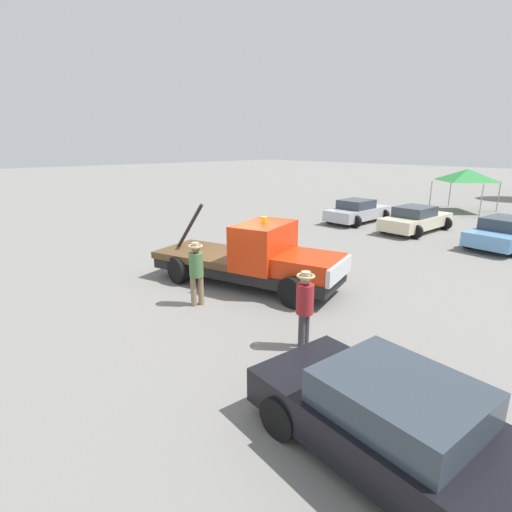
{
  "coord_description": "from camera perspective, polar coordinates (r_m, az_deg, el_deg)",
  "views": [
    {
      "loc": [
        9.25,
        -8.12,
        4.39
      ],
      "look_at": [
        0.5,
        0.0,
        1.05
      ],
      "focal_mm": 28.0,
      "sensor_mm": 36.0,
      "label": 1
    }
  ],
  "objects": [
    {
      "name": "ground_plane",
      "position": [
        13.07,
        -1.49,
        -4.0
      ],
      "size": [
        160.0,
        160.0,
        0.0
      ],
      "primitive_type": "plane",
      "color": "gray"
    },
    {
      "name": "canopy_tent_green",
      "position": [
        30.48,
        27.95,
        10.17
      ],
      "size": [
        3.26,
        3.26,
        2.84
      ],
      "color": "#9E9EA3",
      "rests_on": "ground"
    },
    {
      "name": "tow_truck",
      "position": [
        12.61,
        -0.06,
        -0.4
      ],
      "size": [
        6.55,
        3.78,
        2.51
      ],
      "rotation": [
        0.0,
        0.0,
        0.3
      ],
      "color": "black",
      "rests_on": "ground"
    },
    {
      "name": "parked_car_silver",
      "position": [
        24.09,
        14.29,
        6.21
      ],
      "size": [
        2.38,
        4.44,
        1.34
      ],
      "rotation": [
        0.0,
        0.0,
        1.58
      ],
      "color": "#B7B7BC",
      "rests_on": "ground"
    },
    {
      "name": "foreground_car",
      "position": [
        6.24,
        21.0,
        -22.4
      ],
      "size": [
        5.0,
        2.33,
        1.34
      ],
      "rotation": [
        0.0,
        0.0,
        -0.09
      ],
      "color": "black",
      "rests_on": "ground"
    },
    {
      "name": "person_near_truck",
      "position": [
        8.78,
        6.98,
        -6.81
      ],
      "size": [
        0.4,
        0.4,
        1.79
      ],
      "rotation": [
        0.0,
        0.0,
        3.41
      ],
      "color": "#38383D",
      "rests_on": "ground"
    },
    {
      "name": "parked_car_cream",
      "position": [
        22.39,
        21.85,
        4.88
      ],
      "size": [
        2.43,
        4.71,
        1.34
      ],
      "rotation": [
        0.0,
        0.0,
        1.54
      ],
      "color": "beige",
      "rests_on": "ground"
    },
    {
      "name": "parked_car_skyblue",
      "position": [
        20.79,
        32.32,
        2.83
      ],
      "size": [
        2.78,
        4.89,
        1.34
      ],
      "rotation": [
        0.0,
        0.0,
        1.48
      ],
      "color": "#669ED1",
      "rests_on": "ground"
    },
    {
      "name": "person_at_hood",
      "position": [
        11.17,
        -8.52,
        -1.82
      ],
      "size": [
        0.4,
        0.4,
        1.82
      ],
      "rotation": [
        0.0,
        0.0,
        5.98
      ],
      "color": "#847051",
      "rests_on": "ground"
    }
  ]
}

